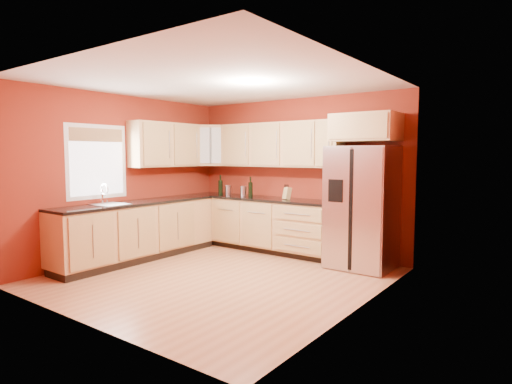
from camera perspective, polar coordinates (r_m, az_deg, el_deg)
floor at (r=5.94m, az=-4.97°, el=-11.22°), size 4.00×4.00×0.00m
ceiling at (r=5.78m, az=-5.17°, el=14.38°), size 4.00×4.00×0.00m
wall_back at (r=7.33m, az=5.34°, el=2.19°), size 4.00×0.04×2.60m
wall_front at (r=4.42m, az=-22.48°, el=-0.00°), size 4.00×0.04×2.60m
wall_left at (r=7.19m, az=-17.10°, el=1.94°), size 0.04×4.00×2.60m
wall_right at (r=4.64m, az=13.79°, el=0.45°), size 0.04×4.00×2.60m
base_cabinets_back at (r=7.47m, az=0.47°, el=-4.37°), size 2.90×0.60×0.88m
base_cabinets_left at (r=7.05m, az=-15.47°, el=-5.12°), size 0.60×2.80×0.88m
countertop_back at (r=7.41m, az=0.43°, el=-0.86°), size 2.90×0.62×0.04m
countertop_left at (r=6.98m, az=-15.50°, el=-1.40°), size 0.62×2.80×0.04m
upper_cabinets_back at (r=7.32m, az=3.02°, el=6.31°), size 2.30×0.33×0.75m
upper_cabinets_left at (r=7.52m, az=-11.98°, el=6.18°), size 0.33×1.35×0.75m
corner_upper_cabinet at (r=8.06m, az=-6.15°, el=6.17°), size 0.67×0.67×0.75m
over_fridge_cabinet at (r=6.46m, az=14.42°, el=8.34°), size 0.92×0.60×0.40m
refrigerator at (r=6.42m, az=13.94°, el=-2.00°), size 0.90×0.75×1.78m
window at (r=6.88m, az=-20.41°, el=3.80°), size 0.03×0.90×1.00m
sink_faucet at (r=6.67m, az=-18.92°, el=-0.32°), size 0.50×0.42×0.30m
canister_left at (r=7.60m, az=-1.69°, el=0.11°), size 0.13×0.13×0.18m
canister_right at (r=7.85m, az=-3.72°, el=0.26°), size 0.14×0.14×0.18m
wine_bottle_a at (r=7.85m, az=-4.76°, el=0.95°), size 0.10×0.10×0.37m
wine_bottle_b at (r=7.53m, az=-0.74°, el=0.72°), size 0.08×0.08×0.35m
knife_block at (r=7.06m, az=4.17°, el=-0.18°), size 0.13×0.12×0.20m
soap_dispenser at (r=6.71m, az=9.89°, el=-0.60°), size 0.07×0.07×0.18m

